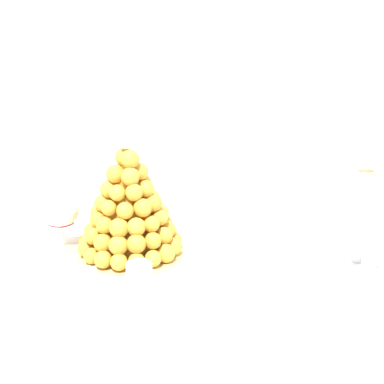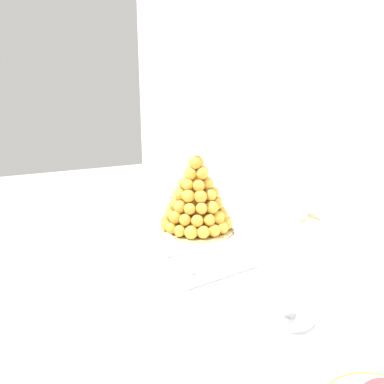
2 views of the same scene
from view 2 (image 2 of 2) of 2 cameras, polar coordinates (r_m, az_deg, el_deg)
buffet_table at (r=1.01m, az=0.29°, el=-17.12°), size 1.60×0.80×0.73m
serving_tray at (r=1.11m, az=-2.02°, el=-7.56°), size 0.60×0.33×0.02m
croquembouche at (r=1.12m, az=0.76°, el=-1.10°), size 0.26×0.26×0.29m
dessert_cup_left at (r=1.24m, az=-11.61°, el=-4.14°), size 0.05×0.05×0.05m
dessert_cup_mid_left at (r=1.15m, az=-9.81°, el=-5.52°), size 0.06×0.06×0.05m
dessert_cup_centre at (r=1.05m, az=-6.96°, el=-7.10°), size 0.05×0.05×0.06m
dessert_cup_mid_right at (r=0.96m, az=-4.84°, el=-9.29°), size 0.05×0.05×0.05m
dessert_cup_right at (r=0.87m, az=-1.32°, el=-12.08°), size 0.06×0.06×0.05m
macaron_goblet at (r=0.68m, az=17.32°, el=-10.66°), size 0.13×0.13×0.23m
wine_glass at (r=1.25m, az=-2.80°, el=0.42°), size 0.08×0.08×0.17m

